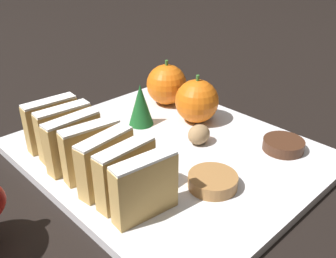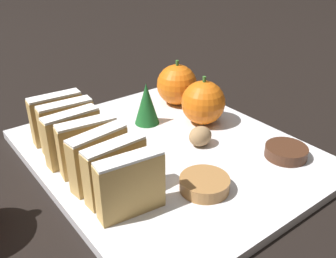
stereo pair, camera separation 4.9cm
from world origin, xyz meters
name	(u,v)px [view 1 (the left image)]	position (x,y,z in m)	size (l,w,h in m)	color
ground_plane	(168,156)	(0.00, 0.00, 0.00)	(6.00, 6.00, 0.00)	black
serving_platter	(168,153)	(0.00, 0.00, 0.01)	(0.32, 0.37, 0.01)	white
stollen_slice_front	(145,187)	(-0.11, -0.08, 0.05)	(0.07, 0.03, 0.07)	tan
stollen_slice_second	(126,174)	(-0.11, -0.05, 0.05)	(0.07, 0.02, 0.07)	tan
stollen_slice_third	(106,163)	(-0.11, -0.01, 0.05)	(0.07, 0.03, 0.07)	tan
stollen_slice_fourth	(92,151)	(-0.11, 0.02, 0.05)	(0.07, 0.03, 0.07)	tan
stollen_slice_fifth	(74,143)	(-0.11, 0.05, 0.05)	(0.07, 0.02, 0.07)	tan
stollen_slice_sixth	(65,132)	(-0.10, 0.08, 0.05)	(0.07, 0.02, 0.07)	tan
stollen_slice_back	(52,124)	(-0.10, 0.11, 0.05)	(0.07, 0.02, 0.07)	tan
orange_near	(167,84)	(0.10, 0.11, 0.05)	(0.07, 0.07, 0.07)	orange
orange_far	(197,101)	(0.09, 0.03, 0.04)	(0.07, 0.07, 0.07)	orange
walnut	(199,134)	(0.04, -0.02, 0.03)	(0.03, 0.03, 0.03)	#9E7A51
chocolate_cookie	(283,145)	(0.11, -0.11, 0.02)	(0.05, 0.05, 0.01)	#472819
gingerbread_cookie	(213,181)	(-0.02, -0.10, 0.02)	(0.06, 0.06, 0.02)	#A3703D
evergreen_sprig	(141,105)	(0.02, 0.08, 0.04)	(0.04, 0.04, 0.06)	#195623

